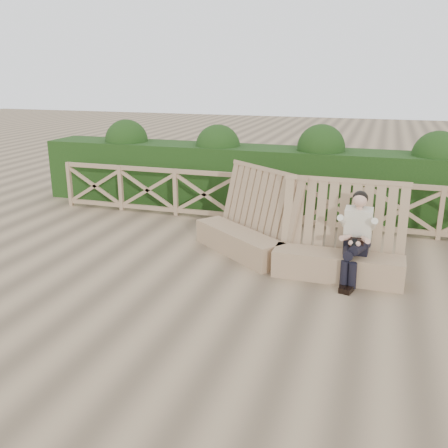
% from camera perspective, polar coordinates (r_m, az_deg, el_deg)
% --- Properties ---
extents(ground, '(60.00, 60.00, 0.00)m').
position_cam_1_polar(ground, '(7.99, -1.21, -6.95)').
color(ground, brown).
rests_on(ground, ground).
extents(bench, '(3.88, 1.93, 1.58)m').
position_cam_1_polar(bench, '(8.74, 7.25, -2.14)').
color(bench, '#937854').
rests_on(bench, ground).
extents(woman, '(0.44, 0.92, 1.47)m').
position_cam_1_polar(woman, '(8.15, 14.87, -1.20)').
color(woman, black).
rests_on(woman, ground).
extents(guardrail, '(10.10, 0.09, 1.10)m').
position_cam_1_polar(guardrail, '(11.00, 4.74, 2.84)').
color(guardrail, '#977858').
rests_on(guardrail, ground).
extents(hedge, '(12.00, 1.20, 1.50)m').
position_cam_1_polar(hedge, '(12.10, 6.08, 5.08)').
color(hedge, black).
rests_on(hedge, ground).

